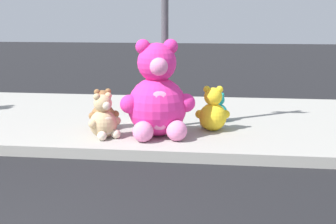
{
  "coord_description": "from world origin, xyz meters",
  "views": [
    {
      "loc": [
        2.06,
        -3.14,
        1.89
      ],
      "look_at": [
        1.16,
        3.6,
        0.55
      ],
      "focal_mm": 53.3,
      "sensor_mm": 36.0,
      "label": 1
    }
  ],
  "objects_px": {
    "plush_pink_large": "(157,98)",
    "plush_white": "(145,106)",
    "plush_tan": "(104,120)",
    "sign_pole": "(165,17)",
    "plush_teal": "(218,110)",
    "plush_brown": "(103,113)",
    "plush_yellow": "(213,113)"
  },
  "relations": [
    {
      "from": "plush_pink_large",
      "to": "plush_white",
      "type": "distance_m",
      "value": 1.1
    },
    {
      "from": "plush_tan",
      "to": "plush_white",
      "type": "distance_m",
      "value": 1.24
    },
    {
      "from": "sign_pole",
      "to": "plush_tan",
      "type": "height_order",
      "value": "sign_pole"
    },
    {
      "from": "plush_teal",
      "to": "plush_brown",
      "type": "xyz_separation_m",
      "value": [
        -1.73,
        -0.78,
        0.06
      ]
    },
    {
      "from": "plush_yellow",
      "to": "plush_white",
      "type": "xyz_separation_m",
      "value": [
        -1.14,
        0.51,
        -0.02
      ]
    },
    {
      "from": "plush_tan",
      "to": "sign_pole",
      "type": "bearing_deg",
      "value": 45.53
    },
    {
      "from": "plush_white",
      "to": "sign_pole",
      "type": "bearing_deg",
      "value": -45.35
    },
    {
      "from": "plush_brown",
      "to": "plush_white",
      "type": "relative_size",
      "value": 0.98
    },
    {
      "from": "plush_tan",
      "to": "plush_white",
      "type": "height_order",
      "value": "plush_tan"
    },
    {
      "from": "sign_pole",
      "to": "plush_teal",
      "type": "bearing_deg",
      "value": 34.25
    },
    {
      "from": "plush_yellow",
      "to": "plush_brown",
      "type": "bearing_deg",
      "value": -175.93
    },
    {
      "from": "sign_pole",
      "to": "plush_tan",
      "type": "relative_size",
      "value": 4.95
    },
    {
      "from": "plush_pink_large",
      "to": "plush_tan",
      "type": "relative_size",
      "value": 2.16
    },
    {
      "from": "plush_white",
      "to": "plush_yellow",
      "type": "bearing_deg",
      "value": -24.09
    },
    {
      "from": "plush_tan",
      "to": "plush_brown",
      "type": "bearing_deg",
      "value": 105.46
    },
    {
      "from": "plush_teal",
      "to": "plush_brown",
      "type": "relative_size",
      "value": 0.77
    },
    {
      "from": "plush_brown",
      "to": "plush_white",
      "type": "xyz_separation_m",
      "value": [
        0.53,
        0.63,
        0.01
      ]
    },
    {
      "from": "plush_brown",
      "to": "plush_tan",
      "type": "bearing_deg",
      "value": -74.54
    },
    {
      "from": "plush_pink_large",
      "to": "plush_teal",
      "type": "distance_m",
      "value": 1.46
    },
    {
      "from": "sign_pole",
      "to": "plush_teal",
      "type": "distance_m",
      "value": 1.8
    },
    {
      "from": "plush_teal",
      "to": "plush_brown",
      "type": "height_order",
      "value": "plush_brown"
    },
    {
      "from": "plush_yellow",
      "to": "plush_brown",
      "type": "relative_size",
      "value": 1.1
    },
    {
      "from": "plush_brown",
      "to": "plush_yellow",
      "type": "bearing_deg",
      "value": 4.07
    },
    {
      "from": "plush_yellow",
      "to": "plush_tan",
      "type": "bearing_deg",
      "value": -156.1
    },
    {
      "from": "sign_pole",
      "to": "plush_yellow",
      "type": "xyz_separation_m",
      "value": [
        0.75,
        -0.11,
        -1.42
      ]
    },
    {
      "from": "plush_tan",
      "to": "plush_yellow",
      "type": "relative_size",
      "value": 0.94
    },
    {
      "from": "plush_pink_large",
      "to": "plush_teal",
      "type": "height_order",
      "value": "plush_pink_large"
    },
    {
      "from": "sign_pole",
      "to": "plush_tan",
      "type": "distance_m",
      "value": 1.81
    },
    {
      "from": "plush_yellow",
      "to": "sign_pole",
      "type": "bearing_deg",
      "value": 171.52
    },
    {
      "from": "plush_teal",
      "to": "plush_white",
      "type": "distance_m",
      "value": 1.21
    },
    {
      "from": "plush_white",
      "to": "plush_teal",
      "type": "bearing_deg",
      "value": 7.12
    },
    {
      "from": "plush_teal",
      "to": "plush_yellow",
      "type": "xyz_separation_m",
      "value": [
        -0.06,
        -0.66,
        0.08
      ]
    }
  ]
}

